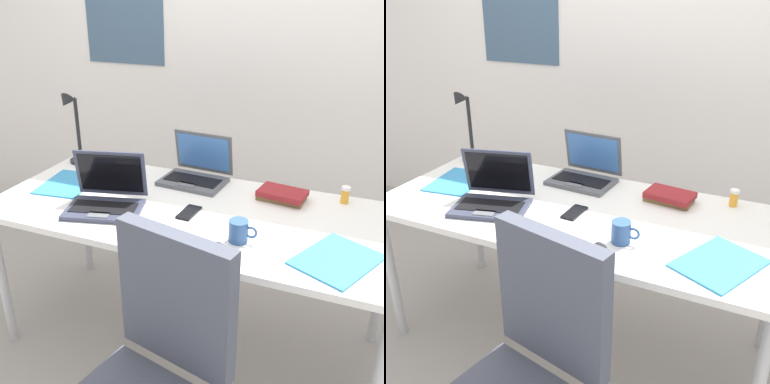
# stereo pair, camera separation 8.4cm
# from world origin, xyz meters

# --- Properties ---
(ground_plane) EXTENTS (12.00, 12.00, 0.00)m
(ground_plane) POSITION_xyz_m (0.00, 0.00, 0.00)
(ground_plane) COLOR gray
(wall_back) EXTENTS (6.00, 0.13, 2.60)m
(wall_back) POSITION_xyz_m (-0.00, 1.10, 1.30)
(wall_back) COLOR silver
(wall_back) RESTS_ON ground_plane
(desk) EXTENTS (1.80, 0.80, 0.74)m
(desk) POSITION_xyz_m (0.00, 0.00, 0.68)
(desk) COLOR white
(desk) RESTS_ON ground_plane
(desk_lamp) EXTENTS (0.12, 0.18, 0.40)m
(desk_lamp) POSITION_xyz_m (-0.80, 0.28, 0.94)
(desk_lamp) COLOR black
(desk_lamp) RESTS_ON desk
(laptop_by_keyboard) EXTENTS (0.38, 0.34, 0.24)m
(laptop_by_keyboard) POSITION_xyz_m (-0.35, -0.14, 0.79)
(laptop_by_keyboard) COLOR #33384C
(laptop_by_keyboard) RESTS_ON desk
(laptop_center) EXTENTS (0.33, 0.28, 0.23)m
(laptop_center) POSITION_xyz_m (-0.10, 0.30, 0.79)
(laptop_center) COLOR #515459
(laptop_center) RESTS_ON desk
(computer_mouse) EXTENTS (0.10, 0.11, 0.03)m
(computer_mouse) POSITION_xyz_m (0.23, -0.30, 0.76)
(computer_mouse) COLOR black
(computer_mouse) RESTS_ON desk
(cell_phone) EXTENTS (0.07, 0.14, 0.01)m
(cell_phone) POSITION_xyz_m (0.01, -0.05, 0.74)
(cell_phone) COLOR black
(cell_phone) RESTS_ON desk
(pill_bottle) EXTENTS (0.04, 0.04, 0.08)m
(pill_bottle) POSITION_xyz_m (0.62, 0.32, 0.78)
(pill_bottle) COLOR gold
(pill_bottle) RESTS_ON desk
(book_stack) EXTENTS (0.23, 0.16, 0.05)m
(book_stack) POSITION_xyz_m (0.35, 0.24, 0.76)
(book_stack) COLOR brown
(book_stack) RESTS_ON desk
(paper_folder_back_right) EXTENTS (0.34, 0.38, 0.01)m
(paper_folder_back_right) POSITION_xyz_m (0.64, -0.19, 0.74)
(paper_folder_back_right) COLOR #338CC6
(paper_folder_back_right) RESTS_ON desk
(paper_folder_near_mouse) EXTENTS (0.27, 0.34, 0.01)m
(paper_folder_near_mouse) POSITION_xyz_m (-0.67, 0.02, 0.74)
(paper_folder_near_mouse) COLOR #338CC6
(paper_folder_near_mouse) RESTS_ON desk
(coffee_mug) EXTENTS (0.11, 0.08, 0.09)m
(coffee_mug) POSITION_xyz_m (0.27, -0.19, 0.78)
(coffee_mug) COLOR #2D518C
(coffee_mug) RESTS_ON desk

